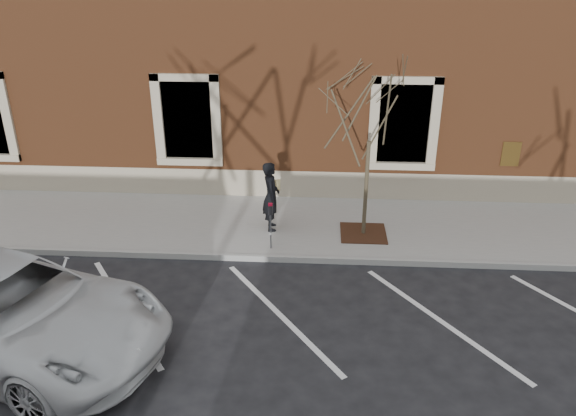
# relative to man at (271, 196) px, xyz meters

# --- Properties ---
(ground) EXTENTS (120.00, 120.00, 0.00)m
(ground) POSITION_rel_man_xyz_m (0.48, -1.39, -1.05)
(ground) COLOR #28282B
(ground) RESTS_ON ground
(sidewalk_near) EXTENTS (40.00, 3.50, 0.15)m
(sidewalk_near) POSITION_rel_man_xyz_m (0.48, 0.36, -0.98)
(sidewalk_near) COLOR #A29D98
(sidewalk_near) RESTS_ON ground
(curb_near) EXTENTS (40.00, 0.12, 0.15)m
(curb_near) POSITION_rel_man_xyz_m (0.48, -1.44, -0.98)
(curb_near) COLOR #9E9E99
(curb_near) RESTS_ON ground
(parking_stripes) EXTENTS (28.00, 4.40, 0.01)m
(parking_stripes) POSITION_rel_man_xyz_m (0.48, -3.59, -1.05)
(parking_stripes) COLOR silver
(parking_stripes) RESTS_ON ground
(building_civic) EXTENTS (40.00, 8.62, 8.00)m
(building_civic) POSITION_rel_man_xyz_m (0.48, 6.35, 2.94)
(building_civic) COLOR brown
(building_civic) RESTS_ON ground
(man) EXTENTS (0.53, 0.72, 1.81)m
(man) POSITION_rel_man_xyz_m (0.00, 0.00, 0.00)
(man) COLOR black
(man) RESTS_ON sidewalk_near
(parking_meter) EXTENTS (0.11, 0.08, 1.18)m
(parking_meter) POSITION_rel_man_xyz_m (0.08, -1.07, -0.09)
(parking_meter) COLOR #595B60
(parking_meter) RESTS_ON sidewalk_near
(tree_grate) EXTENTS (1.15, 1.15, 0.03)m
(tree_grate) POSITION_rel_man_xyz_m (2.36, -0.16, -0.89)
(tree_grate) COLOR #3D2013
(tree_grate) RESTS_ON sidewalk_near
(sapling) EXTENTS (2.68, 2.68, 4.46)m
(sapling) POSITION_rel_man_xyz_m (2.36, -0.16, 2.22)
(sapling) COLOR #4B412E
(sapling) RESTS_ON sidewalk_near
(white_truck) EXTENTS (6.64, 4.58, 1.68)m
(white_truck) POSITION_rel_man_xyz_m (-4.31, -4.93, -0.21)
(white_truck) COLOR silver
(white_truck) RESTS_ON ground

